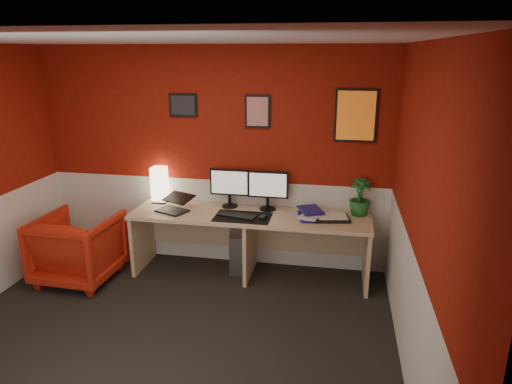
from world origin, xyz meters
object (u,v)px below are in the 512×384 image
(desk, at_px, (250,245))
(monitor_left, at_px, (229,182))
(armchair, at_px, (79,248))
(laptop, at_px, (172,202))
(potted_plant, at_px, (360,197))
(zen_tray, at_px, (332,218))
(pc_tower, at_px, (239,249))
(shoji_lamp, at_px, (160,186))
(monitor_right, at_px, (268,185))

(desk, bearing_deg, monitor_left, 142.07)
(desk, xyz_separation_m, armchair, (-1.82, -0.42, 0.01))
(laptop, relative_size, potted_plant, 0.81)
(desk, bearing_deg, armchair, -167.13)
(desk, bearing_deg, laptop, -175.58)
(zen_tray, distance_m, potted_plant, 0.39)
(laptop, bearing_deg, pc_tower, 42.44)
(armchair, bearing_deg, laptop, -157.90)
(shoji_lamp, relative_size, laptop, 1.21)
(desk, distance_m, potted_plant, 1.31)
(desk, distance_m, pc_tower, 0.28)
(monitor_right, bearing_deg, shoji_lamp, 178.36)
(pc_tower, bearing_deg, armchair, -170.67)
(monitor_right, bearing_deg, desk, -130.90)
(monitor_left, height_order, zen_tray, monitor_left)
(laptop, relative_size, monitor_left, 0.57)
(pc_tower, bearing_deg, shoji_lamp, 166.33)
(monitor_left, distance_m, monitor_right, 0.44)
(monitor_right, xyz_separation_m, zen_tray, (0.72, -0.19, -0.28))
(laptop, relative_size, monitor_right, 0.57)
(desk, height_order, armchair, armchair)
(monitor_right, relative_size, armchair, 0.71)
(desk, height_order, laptop, laptop)
(laptop, height_order, armchair, laptop)
(zen_tray, bearing_deg, desk, -179.88)
(desk, xyz_separation_m, monitor_left, (-0.27, 0.21, 0.66))
(desk, bearing_deg, monitor_right, 49.10)
(monitor_right, height_order, armchair, monitor_right)
(shoji_lamp, xyz_separation_m, laptop, (0.25, -0.30, -0.09))
(desk, xyz_separation_m, potted_plant, (1.17, 0.20, 0.57))
(zen_tray, bearing_deg, pc_tower, 170.62)
(zen_tray, bearing_deg, potted_plant, 34.92)
(shoji_lamp, xyz_separation_m, pc_tower, (0.95, -0.06, -0.70))
(shoji_lamp, xyz_separation_m, zen_tray, (2.00, -0.23, -0.18))
(zen_tray, bearing_deg, shoji_lamp, 173.46)
(zen_tray, bearing_deg, monitor_right, 165.02)
(monitor_right, bearing_deg, laptop, -165.76)
(potted_plant, bearing_deg, desk, -170.41)
(monitor_right, xyz_separation_m, pc_tower, (-0.33, -0.02, -0.80))
(laptop, xyz_separation_m, monitor_left, (0.59, 0.28, 0.18))
(pc_tower, distance_m, armchair, 1.77)
(shoji_lamp, distance_m, monitor_left, 0.85)
(potted_plant, bearing_deg, monitor_left, 179.40)
(laptop, relative_size, zen_tray, 0.94)
(laptop, relative_size, armchair, 0.40)
(laptop, distance_m, zen_tray, 1.75)
(zen_tray, bearing_deg, armchair, -171.22)
(laptop, bearing_deg, zen_tray, 25.45)
(laptop, xyz_separation_m, armchair, (-0.96, -0.35, -0.47))
(laptop, distance_m, monitor_right, 1.08)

